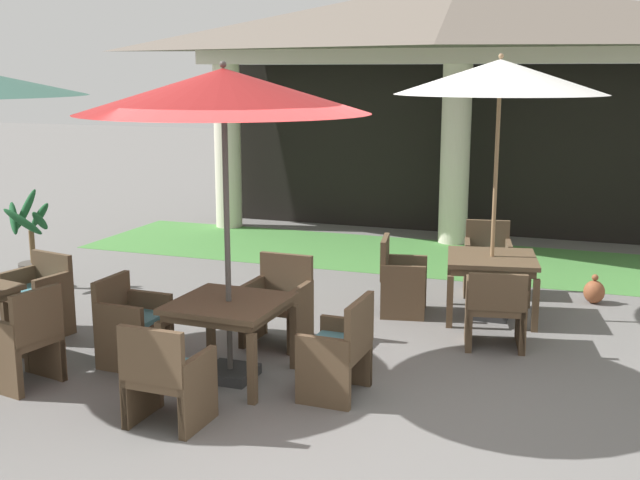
% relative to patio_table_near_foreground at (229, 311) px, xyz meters
% --- Properties ---
extents(ground_plane, '(60.00, 60.00, 0.00)m').
position_rel_patio_table_near_foreground_xyz_m(ground_plane, '(0.80, -0.53, -0.65)').
color(ground_plane, slate).
extents(background_pavilion, '(9.38, 2.67, 4.19)m').
position_rel_patio_table_near_foreground_xyz_m(background_pavilion, '(0.80, 6.78, 2.60)').
color(background_pavilion, beige).
rests_on(background_pavilion, ground).
extents(lawn_strip, '(11.18, 2.53, 0.01)m').
position_rel_patio_table_near_foreground_xyz_m(lawn_strip, '(0.80, 5.46, -0.64)').
color(lawn_strip, '#47843D').
rests_on(lawn_strip, ground).
extents(patio_table_near_foreground, '(1.00, 1.00, 0.74)m').
position_rel_patio_table_near_foreground_xyz_m(patio_table_near_foreground, '(0.00, 0.00, 0.00)').
color(patio_table_near_foreground, brown).
rests_on(patio_table_near_foreground, ground).
extents(patio_umbrella_near_foreground, '(2.56, 2.56, 2.87)m').
position_rel_patio_table_near_foreground_xyz_m(patio_umbrella_near_foreground, '(0.00, 0.00, 1.95)').
color(patio_umbrella_near_foreground, '#2D2D2D').
rests_on(patio_umbrella_near_foreground, ground).
extents(patio_chair_near_foreground_north, '(0.62, 0.59, 0.90)m').
position_rel_patio_table_near_foreground_xyz_m(patio_chair_near_foreground_north, '(0.03, 1.07, -0.23)').
color(patio_chair_near_foreground_north, brown).
rests_on(patio_chair_near_foreground_north, ground).
extents(patio_chair_near_foreground_east, '(0.51, 0.65, 0.88)m').
position_rel_patio_table_near_foreground_xyz_m(patio_chair_near_foreground_east, '(1.07, -0.03, -0.24)').
color(patio_chair_near_foreground_east, brown).
rests_on(patio_chair_near_foreground_east, ground).
extents(patio_chair_near_foreground_south, '(0.60, 0.55, 0.86)m').
position_rel_patio_table_near_foreground_xyz_m(patio_chair_near_foreground_south, '(-0.03, -1.07, -0.25)').
color(patio_chair_near_foreground_south, brown).
rests_on(patio_chair_near_foreground_south, ground).
extents(patio_chair_near_foreground_west, '(0.56, 0.58, 0.85)m').
position_rel_patio_table_near_foreground_xyz_m(patio_chair_near_foreground_west, '(-1.06, 0.03, -0.24)').
color(patio_chair_near_foreground_west, brown).
rests_on(patio_chair_near_foreground_west, ground).
extents(patio_chair_mid_left_east, '(0.61, 0.63, 0.92)m').
position_rel_patio_table_near_foreground_xyz_m(patio_chair_mid_left_east, '(-1.65, -0.78, -0.22)').
color(patio_chair_mid_left_east, brown).
rests_on(patio_chair_mid_left_east, ground).
extents(patio_chair_mid_left_north, '(0.68, 0.61, 0.86)m').
position_rel_patio_table_near_foreground_xyz_m(patio_chair_mid_left_north, '(-2.48, 0.46, -0.22)').
color(patio_chair_mid_left_north, brown).
rests_on(patio_chair_mid_left_north, ground).
extents(patio_table_mid_right, '(1.15, 1.15, 0.72)m').
position_rel_patio_table_near_foreground_xyz_m(patio_table_mid_right, '(1.98, 2.71, -0.02)').
color(patio_table_mid_right, brown).
rests_on(patio_table_mid_right, ground).
extents(patio_umbrella_mid_right, '(2.31, 2.31, 2.97)m').
position_rel_patio_table_near_foreground_xyz_m(patio_umbrella_mid_right, '(1.98, 2.71, 2.05)').
color(patio_umbrella_mid_right, '#2D2D2D').
rests_on(patio_umbrella_mid_right, ground).
extents(patio_chair_mid_right_west, '(0.61, 0.69, 0.90)m').
position_rel_patio_table_near_foreground_xyz_m(patio_chair_mid_right_west, '(0.97, 2.52, -0.23)').
color(patio_chair_mid_right_west, brown).
rests_on(patio_chair_mid_right_west, ground).
extents(patio_chair_mid_right_north, '(0.66, 0.64, 0.91)m').
position_rel_patio_table_near_foreground_xyz_m(patio_chair_mid_right_north, '(1.79, 3.72, -0.22)').
color(patio_chair_mid_right_north, brown).
rests_on(patio_chair_mid_right_north, ground).
extents(patio_chair_mid_right_south, '(0.69, 0.68, 0.83)m').
position_rel_patio_table_near_foreground_xyz_m(patio_chair_mid_right_south, '(2.17, 1.71, -0.24)').
color(patio_chair_mid_right_south, brown).
rests_on(patio_chair_mid_right_south, ground).
extents(potted_palm_left_edge, '(0.68, 0.61, 1.29)m').
position_rel_patio_table_near_foreground_xyz_m(potted_palm_left_edge, '(-3.83, 2.00, -0.21)').
color(potted_palm_left_edge, '#47423D').
rests_on(potted_palm_left_edge, ground).
extents(terracotta_urn, '(0.25, 0.25, 0.36)m').
position_rel_patio_table_near_foreground_xyz_m(terracotta_urn, '(3.09, 3.72, -0.50)').
color(terracotta_urn, brown).
rests_on(terracotta_urn, ground).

